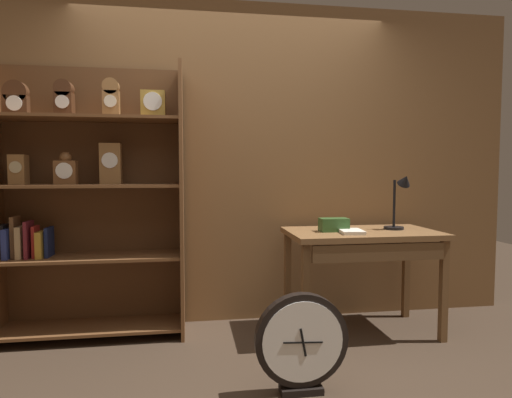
% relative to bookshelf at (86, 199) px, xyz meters
% --- Properties ---
extents(ground_plane, '(10.00, 10.00, 0.00)m').
position_rel_bookshelf_xyz_m(ground_plane, '(1.12, -1.04, -1.03)').
color(ground_plane, '#3D2D21').
extents(back_wood_panel, '(4.80, 0.05, 2.60)m').
position_rel_bookshelf_xyz_m(back_wood_panel, '(1.12, 0.22, 0.27)').
color(back_wood_panel, brown).
rests_on(back_wood_panel, ground).
extents(bookshelf, '(1.35, 0.40, 2.02)m').
position_rel_bookshelf_xyz_m(bookshelf, '(0.00, 0.00, 0.00)').
color(bookshelf, brown).
rests_on(bookshelf, ground).
extents(workbench, '(1.13, 0.65, 0.79)m').
position_rel_bookshelf_xyz_m(workbench, '(2.05, -0.26, -0.35)').
color(workbench, brown).
rests_on(workbench, ground).
extents(desk_lamp, '(0.19, 0.19, 0.45)m').
position_rel_bookshelf_xyz_m(desk_lamp, '(2.36, -0.22, -0.01)').
color(desk_lamp, black).
rests_on(desk_lamp, workbench).
extents(toolbox_small, '(0.21, 0.12, 0.10)m').
position_rel_bookshelf_xyz_m(toolbox_small, '(1.83, -0.24, -0.20)').
color(toolbox_small, '#2D5123').
rests_on(toolbox_small, workbench).
extents(open_repair_manual, '(0.18, 0.24, 0.02)m').
position_rel_bookshelf_xyz_m(open_repair_manual, '(1.92, -0.35, -0.24)').
color(open_repair_manual, silver).
rests_on(open_repair_manual, workbench).
extents(round_clock_large, '(0.53, 0.11, 0.57)m').
position_rel_bookshelf_xyz_m(round_clock_large, '(1.36, -1.06, -0.75)').
color(round_clock_large, black).
rests_on(round_clock_large, ground).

